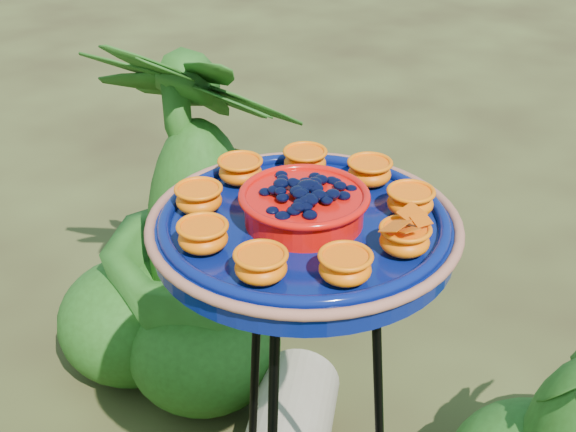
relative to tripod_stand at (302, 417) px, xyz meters
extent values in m
torus|color=black|center=(0.00, 0.00, 0.33)|extent=(0.30, 0.30, 0.02)
cylinder|color=black|center=(0.03, 0.14, -0.10)|extent=(0.03, 0.09, 0.86)
cylinder|color=#071254|center=(0.00, 0.00, 0.36)|extent=(0.53, 0.53, 0.04)
torus|color=#A4654A|center=(0.00, 0.00, 0.38)|extent=(0.46, 0.46, 0.02)
torus|color=#071254|center=(0.00, 0.00, 0.38)|extent=(0.42, 0.42, 0.02)
cylinder|color=red|center=(0.00, 0.00, 0.40)|extent=(0.21, 0.21, 0.04)
torus|color=red|center=(0.00, 0.00, 0.43)|extent=(0.19, 0.19, 0.01)
ellipsoid|color=black|center=(0.00, 0.00, 0.43)|extent=(0.15, 0.15, 0.03)
ellipsoid|color=#F55E02|center=(0.16, -0.01, 0.40)|extent=(0.07, 0.07, 0.03)
cylinder|color=#FF6705|center=(0.16, -0.01, 0.42)|extent=(0.06, 0.06, 0.01)
ellipsoid|color=#F55E02|center=(0.13, 0.09, 0.40)|extent=(0.07, 0.07, 0.03)
cylinder|color=#FF6705|center=(0.13, 0.09, 0.42)|extent=(0.06, 0.06, 0.01)
ellipsoid|color=#F55E02|center=(0.04, 0.15, 0.40)|extent=(0.07, 0.07, 0.03)
cylinder|color=#FF6705|center=(0.04, 0.15, 0.42)|extent=(0.06, 0.06, 0.01)
ellipsoid|color=#F55E02|center=(-0.07, 0.14, 0.40)|extent=(0.07, 0.07, 0.03)
cylinder|color=#FF6705|center=(-0.07, 0.14, 0.42)|extent=(0.06, 0.06, 0.01)
ellipsoid|color=#F55E02|center=(-0.14, 0.06, 0.40)|extent=(0.07, 0.07, 0.03)
cylinder|color=#FF6705|center=(-0.14, 0.06, 0.42)|extent=(0.06, 0.06, 0.01)
ellipsoid|color=#F55E02|center=(-0.15, -0.05, 0.40)|extent=(0.07, 0.07, 0.03)
cylinder|color=#FF6705|center=(-0.15, -0.05, 0.42)|extent=(0.06, 0.06, 0.01)
ellipsoid|color=#F55E02|center=(-0.09, -0.13, 0.40)|extent=(0.07, 0.07, 0.03)
cylinder|color=#FF6705|center=(-0.09, -0.13, 0.42)|extent=(0.06, 0.06, 0.01)
ellipsoid|color=#F55E02|center=(0.02, -0.16, 0.40)|extent=(0.07, 0.07, 0.03)
cylinder|color=#FF6705|center=(0.02, -0.16, 0.42)|extent=(0.06, 0.06, 0.01)
ellipsoid|color=#F55E02|center=(0.12, -0.11, 0.40)|extent=(0.07, 0.07, 0.03)
cylinder|color=#FF6705|center=(0.12, -0.11, 0.42)|extent=(0.06, 0.06, 0.01)
cylinder|color=black|center=(0.02, -0.16, 0.43)|extent=(0.01, 0.03, 0.00)
cube|color=#E26304|center=(0.00, -0.15, 0.43)|extent=(0.04, 0.03, 0.01)
cube|color=#E26304|center=(0.04, -0.15, 0.43)|extent=(0.04, 0.03, 0.01)
imported|color=#1F4813|center=(0.46, 0.68, -0.05)|extent=(0.64, 0.64, 0.96)
camera|label=1|loc=(-0.80, -0.61, 0.97)|focal=50.00mm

